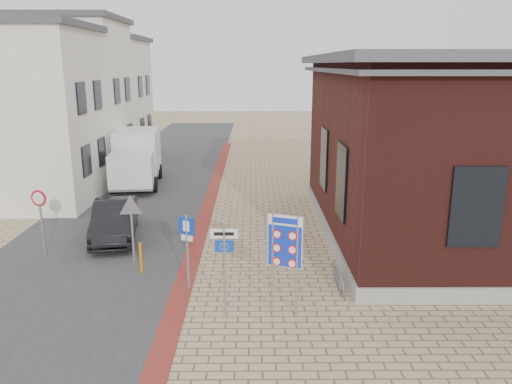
# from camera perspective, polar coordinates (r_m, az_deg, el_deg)

# --- Properties ---
(ground) EXTENTS (120.00, 120.00, 0.00)m
(ground) POSITION_cam_1_polar(r_m,az_deg,el_deg) (13.27, -0.79, -14.69)
(ground) COLOR tan
(ground) RESTS_ON ground
(road_strip) EXTENTS (7.00, 60.00, 0.02)m
(road_strip) POSITION_cam_1_polar(r_m,az_deg,el_deg) (27.93, -11.95, 0.74)
(road_strip) COLOR #38383A
(road_strip) RESTS_ON ground
(curb_strip) EXTENTS (0.60, 40.00, 0.02)m
(curb_strip) POSITION_cam_1_polar(r_m,az_deg,el_deg) (22.63, -5.71, -2.20)
(curb_strip) COLOR maroon
(curb_strip) RESTS_ON ground
(brick_building) EXTENTS (13.00, 13.00, 6.80)m
(brick_building) POSITION_cam_1_polar(r_m,az_deg,el_deg) (20.82, 24.99, 4.86)
(brick_building) COLOR gray
(brick_building) RESTS_ON ground
(townhouse_near) EXTENTS (7.40, 6.40, 8.30)m
(townhouse_near) POSITION_cam_1_polar(r_m,az_deg,el_deg) (26.17, -25.74, 7.98)
(townhouse_near) COLOR silver
(townhouse_near) RESTS_ON ground
(townhouse_mid) EXTENTS (7.40, 6.40, 9.10)m
(townhouse_mid) POSITION_cam_1_polar(r_m,az_deg,el_deg) (31.66, -21.25, 10.02)
(townhouse_mid) COLOR silver
(townhouse_mid) RESTS_ON ground
(townhouse_far) EXTENTS (7.40, 6.40, 8.30)m
(townhouse_far) POSITION_cam_1_polar(r_m,az_deg,el_deg) (37.35, -17.97, 10.20)
(townhouse_far) COLOR silver
(townhouse_far) RESTS_ON ground
(bike_rack) EXTENTS (0.08, 1.80, 0.60)m
(bike_rack) POSITION_cam_1_polar(r_m,az_deg,el_deg) (15.33, 9.35, -9.61)
(bike_rack) COLOR slate
(bike_rack) RESTS_ON ground
(sedan) EXTENTS (2.24, 4.52, 1.43)m
(sedan) POSITION_cam_1_polar(r_m,az_deg,el_deg) (19.73, -15.84, -3.08)
(sedan) COLOR black
(sedan) RESTS_ON ground
(box_truck) EXTENTS (2.82, 5.78, 2.92)m
(box_truck) POSITION_cam_1_polar(r_m,az_deg,el_deg) (28.01, -13.51, 3.83)
(box_truck) COLOR slate
(box_truck) RESTS_ON ground
(border_sign) EXTENTS (0.89, 0.37, 2.74)m
(border_sign) POSITION_cam_1_polar(r_m,az_deg,el_deg) (12.93, 3.33, -5.94)
(border_sign) COLOR gray
(border_sign) RESTS_ON ground
(essen_sign) EXTENTS (0.70, 0.07, 2.60)m
(essen_sign) POSITION_cam_1_polar(r_m,az_deg,el_deg) (12.82, -3.64, -7.23)
(essen_sign) COLOR gray
(essen_sign) RESTS_ON ground
(parking_sign) EXTENTS (0.48, 0.23, 2.28)m
(parking_sign) POSITION_cam_1_polar(r_m,az_deg,el_deg) (14.58, -7.89, -5.45)
(parking_sign) COLOR gray
(parking_sign) RESTS_ON ground
(yield_sign) EXTENTS (0.84, 0.15, 2.38)m
(yield_sign) POSITION_cam_1_polar(r_m,az_deg,el_deg) (16.48, -14.07, -2.42)
(yield_sign) COLOR gray
(yield_sign) RESTS_ON ground
(speed_sign) EXTENTS (0.56, 0.17, 2.41)m
(speed_sign) POSITION_cam_1_polar(r_m,az_deg,el_deg) (18.26, -23.39, -2.18)
(speed_sign) COLOR gray
(speed_sign) RESTS_ON ground
(bollard) EXTENTS (0.12, 0.12, 1.04)m
(bollard) POSITION_cam_1_polar(r_m,az_deg,el_deg) (16.28, -13.02, -7.37)
(bollard) COLOR orange
(bollard) RESTS_ON ground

